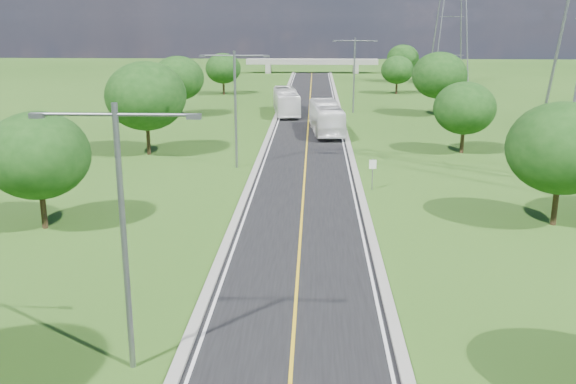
# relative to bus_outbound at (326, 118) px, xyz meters

# --- Properties ---
(ground) EXTENTS (260.00, 260.00, 0.00)m
(ground) POSITION_rel_bus_outbound_xyz_m (-2.06, -2.18, -1.78)
(ground) COLOR #294D15
(ground) RESTS_ON ground
(road) EXTENTS (8.00, 150.00, 0.06)m
(road) POSITION_rel_bus_outbound_xyz_m (-2.06, 3.82, -1.75)
(road) COLOR black
(road) RESTS_ON ground
(curb_left) EXTENTS (0.50, 150.00, 0.22)m
(curb_left) POSITION_rel_bus_outbound_xyz_m (-6.31, 3.82, -1.67)
(curb_left) COLOR gray
(curb_left) RESTS_ON ground
(curb_right) EXTENTS (0.50, 150.00, 0.22)m
(curb_right) POSITION_rel_bus_outbound_xyz_m (2.19, 3.82, -1.67)
(curb_right) COLOR gray
(curb_right) RESTS_ON ground
(speed_limit_sign) EXTENTS (0.55, 0.09, 2.40)m
(speed_limit_sign) POSITION_rel_bus_outbound_xyz_m (3.14, -24.20, -0.18)
(speed_limit_sign) COLOR slate
(speed_limit_sign) RESTS_ON ground
(overpass) EXTENTS (30.00, 3.00, 3.20)m
(overpass) POSITION_rel_bus_outbound_xyz_m (-2.06, 77.82, 0.63)
(overpass) COLOR gray
(overpass) RESTS_ON ground
(streetlight_near_left) EXTENTS (5.90, 0.25, 10.00)m
(streetlight_near_left) POSITION_rel_bus_outbound_xyz_m (-8.06, -50.18, 4.16)
(streetlight_near_left) COLOR slate
(streetlight_near_left) RESTS_ON ground
(streetlight_mid_left) EXTENTS (5.90, 0.25, 10.00)m
(streetlight_mid_left) POSITION_rel_bus_outbound_xyz_m (-8.06, -17.18, 4.16)
(streetlight_mid_left) COLOR slate
(streetlight_mid_left) RESTS_ON ground
(streetlight_far_right) EXTENTS (5.90, 0.25, 10.00)m
(streetlight_far_right) POSITION_rel_bus_outbound_xyz_m (3.94, 15.82, 4.16)
(streetlight_far_right) COLOR slate
(streetlight_far_right) RESTS_ON ground
(power_tower_far) EXTENTS (9.00, 6.40, 28.00)m
(power_tower_far) POSITION_rel_bus_outbound_xyz_m (23.94, 52.82, 12.23)
(power_tower_far) COLOR slate
(power_tower_far) RESTS_ON ground
(tree_lb) EXTENTS (6.30, 6.30, 7.33)m
(tree_lb) POSITION_rel_bus_outbound_xyz_m (-18.06, -34.18, 2.86)
(tree_lb) COLOR black
(tree_lb) RESTS_ON ground
(tree_lc) EXTENTS (7.56, 7.56, 8.79)m
(tree_lc) POSITION_rel_bus_outbound_xyz_m (-17.06, -12.18, 3.79)
(tree_lc) COLOR black
(tree_lc) RESTS_ON ground
(tree_ld) EXTENTS (6.72, 6.72, 7.82)m
(tree_ld) POSITION_rel_bus_outbound_xyz_m (-19.06, 11.82, 3.17)
(tree_ld) COLOR black
(tree_ld) RESTS_ON ground
(tree_le) EXTENTS (5.88, 5.88, 6.84)m
(tree_le) POSITION_rel_bus_outbound_xyz_m (-16.56, 35.82, 2.55)
(tree_le) COLOR black
(tree_le) RESTS_ON ground
(tree_rb) EXTENTS (6.72, 6.72, 7.82)m
(tree_rb) POSITION_rel_bus_outbound_xyz_m (13.94, -32.18, 3.17)
(tree_rb) COLOR black
(tree_rb) RESTS_ON ground
(tree_rc) EXTENTS (5.88, 5.88, 6.84)m
(tree_rc) POSITION_rel_bus_outbound_xyz_m (12.94, -10.18, 2.55)
(tree_rc) COLOR black
(tree_rc) RESTS_ON ground
(tree_rd) EXTENTS (7.14, 7.14, 8.30)m
(tree_rd) POSITION_rel_bus_outbound_xyz_m (14.94, 13.82, 3.48)
(tree_rd) COLOR black
(tree_rd) RESTS_ON ground
(tree_re) EXTENTS (5.46, 5.46, 6.35)m
(tree_re) POSITION_rel_bus_outbound_xyz_m (12.44, 37.82, 2.24)
(tree_re) COLOR black
(tree_re) RESTS_ON ground
(tree_rf) EXTENTS (6.30, 6.30, 7.33)m
(tree_rf) POSITION_rel_bus_outbound_xyz_m (15.94, 57.82, 2.86)
(tree_rf) COLOR black
(tree_rf) RESTS_ON ground
(bus_outbound) EXTENTS (3.95, 12.57, 3.44)m
(bus_outbound) POSITION_rel_bus_outbound_xyz_m (0.00, 0.00, 0.00)
(bus_outbound) COLOR white
(bus_outbound) RESTS_ON road
(bus_inbound) EXTENTS (4.21, 12.30, 3.36)m
(bus_inbound) POSITION_rel_bus_outbound_xyz_m (-5.11, 14.00, -0.04)
(bus_inbound) COLOR white
(bus_inbound) RESTS_ON road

